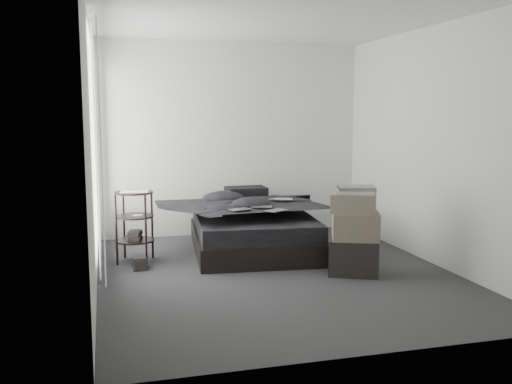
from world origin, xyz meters
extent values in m
cube|color=#323234|center=(0.00, 0.00, 0.00)|extent=(3.60, 4.20, 0.01)
cube|color=white|center=(0.00, 0.00, 2.60)|extent=(3.60, 4.20, 0.01)
cube|color=silver|center=(0.00, 2.10, 1.30)|extent=(3.60, 0.01, 2.60)
cube|color=silver|center=(0.00, -2.10, 1.30)|extent=(3.60, 0.01, 2.60)
cube|color=silver|center=(-1.80, 0.00, 1.30)|extent=(0.01, 4.20, 2.60)
cube|color=silver|center=(1.80, 0.00, 1.30)|extent=(0.01, 4.20, 2.60)
cube|color=white|center=(-1.78, 0.90, 1.35)|extent=(0.02, 2.00, 2.30)
cube|color=white|center=(-1.73, 0.90, 1.28)|extent=(0.06, 2.12, 2.48)
cube|color=black|center=(0.02, 1.02, 0.13)|extent=(1.57, 1.97, 0.25)
cube|color=black|center=(0.02, 1.02, 0.35)|extent=(1.51, 1.91, 0.20)
imported|color=black|center=(0.02, 0.97, 0.56)|extent=(1.51, 1.70, 0.21)
cube|color=black|center=(0.05, 1.73, 0.51)|extent=(0.59, 0.43, 0.13)
cube|color=black|center=(0.11, 1.71, 0.63)|extent=(0.52, 0.36, 0.12)
imported|color=silver|center=(0.36, 1.03, 0.67)|extent=(0.35, 0.29, 0.02)
cube|color=black|center=(-0.25, 0.55, 0.67)|extent=(0.27, 0.21, 0.01)
cube|color=black|center=(0.03, 0.65, 0.67)|extent=(0.27, 0.22, 0.01)
cube|color=black|center=(0.12, 0.38, 0.68)|extent=(0.28, 0.25, 0.01)
cylinder|color=black|center=(-1.39, 0.87, 0.39)|extent=(0.53, 0.53, 0.79)
cube|color=white|center=(-1.38, 0.85, 0.79)|extent=(0.33, 0.26, 0.02)
cube|color=black|center=(-1.36, 0.54, 0.07)|extent=(0.16, 0.21, 0.14)
cube|color=black|center=(0.77, -0.22, 0.18)|extent=(0.62, 0.56, 0.37)
cube|color=#6C6755|center=(0.78, -0.23, 0.51)|extent=(0.57, 0.51, 0.28)
cube|color=#6C6755|center=(0.77, -0.21, 0.75)|extent=(0.56, 0.52, 0.20)
cube|color=silver|center=(0.77, -0.22, 0.87)|extent=(0.47, 0.44, 0.04)
cube|color=silver|center=(0.78, -0.23, 0.90)|extent=(0.44, 0.40, 0.03)
camera|label=1|loc=(-1.70, -5.51, 1.66)|focal=40.00mm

